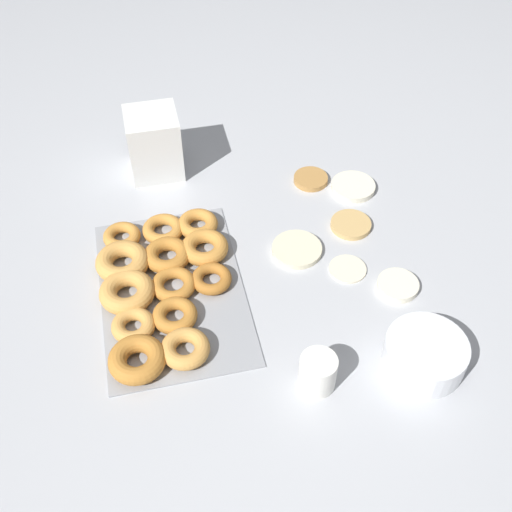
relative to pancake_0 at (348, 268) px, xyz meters
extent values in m
plane|color=#B2B5BA|center=(-0.07, -0.13, 0.00)|extent=(3.00, 3.00, 0.00)
cylinder|color=beige|center=(0.00, 0.00, 0.00)|extent=(0.08, 0.08, 0.01)
cylinder|color=silver|center=(0.07, 0.09, 0.00)|extent=(0.09, 0.09, 0.02)
cylinder|color=tan|center=(-0.13, 0.05, 0.00)|extent=(0.10, 0.10, 0.01)
cylinder|color=silver|center=(-0.25, 0.10, 0.00)|extent=(0.11, 0.11, 0.02)
cylinder|color=#B27F42|center=(-0.31, 0.00, 0.00)|extent=(0.09, 0.09, 0.01)
cylinder|color=beige|center=(-0.08, -0.09, 0.00)|extent=(0.11, 0.11, 0.01)
cube|color=#93969B|center=(-0.02, -0.39, 0.00)|extent=(0.46, 0.30, 0.01)
torus|color=#C68438|center=(-0.20, -0.48, 0.01)|extent=(0.09, 0.09, 0.03)
torus|color=#D19347|center=(-0.11, -0.48, 0.02)|extent=(0.12, 0.12, 0.04)
torus|color=#D19347|center=(-0.02, -0.48, 0.02)|extent=(0.12, 0.12, 0.04)
torus|color=#D19347|center=(0.06, -0.47, 0.02)|extent=(0.09, 0.09, 0.03)
torus|color=#B7752D|center=(0.15, -0.47, 0.02)|extent=(0.11, 0.11, 0.04)
torus|color=#C68438|center=(-0.20, -0.38, 0.01)|extent=(0.09, 0.09, 0.03)
torus|color=#B7752D|center=(-0.11, -0.38, 0.02)|extent=(0.10, 0.10, 0.03)
torus|color=#B7752D|center=(-0.03, -0.38, 0.01)|extent=(0.09, 0.09, 0.03)
torus|color=#B7752D|center=(0.06, -0.39, 0.02)|extent=(0.09, 0.09, 0.03)
torus|color=#D19347|center=(0.14, -0.38, 0.02)|extent=(0.10, 0.10, 0.03)
torus|color=#C68438|center=(-0.20, -0.30, 0.02)|extent=(0.09, 0.09, 0.03)
torus|color=#C68438|center=(-0.12, -0.30, 0.02)|extent=(0.11, 0.11, 0.03)
torus|color=#AD6B28|center=(-0.02, -0.30, 0.01)|extent=(0.09, 0.09, 0.02)
cylinder|color=white|center=(0.27, 0.06, 0.03)|extent=(0.16, 0.16, 0.06)
cube|color=white|center=(-0.44, -0.37, 0.01)|extent=(0.13, 0.13, 0.03)
cube|color=white|center=(-0.44, -0.37, 0.04)|extent=(0.13, 0.13, 0.03)
cube|color=white|center=(-0.44, -0.37, 0.06)|extent=(0.13, 0.13, 0.03)
cube|color=white|center=(-0.44, -0.37, 0.09)|extent=(0.13, 0.13, 0.03)
cube|color=white|center=(-0.44, -0.37, 0.12)|extent=(0.13, 0.13, 0.03)
cube|color=white|center=(-0.44, -0.37, 0.15)|extent=(0.13, 0.13, 0.03)
cylinder|color=white|center=(0.26, -0.15, 0.03)|extent=(0.07, 0.07, 0.08)
camera|label=1|loc=(0.87, -0.41, 1.05)|focal=45.00mm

